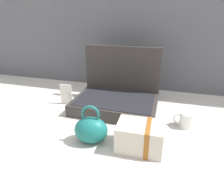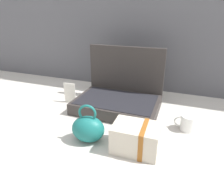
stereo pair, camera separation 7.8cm
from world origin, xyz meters
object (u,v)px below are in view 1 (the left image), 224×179
open_suitcase (117,96)px  cream_toiletry_bag (140,137)px  coffee_mug (187,120)px  teal_pouch_handbag (91,129)px  info_card_left (66,94)px

open_suitcase → cream_toiletry_bag: open_suitcase is taller
cream_toiletry_bag → coffee_mug: bearing=49.7°
teal_pouch_handbag → coffee_mug: teal_pouch_handbag is taller
cream_toiletry_bag → open_suitcase: bearing=118.5°
info_card_left → coffee_mug: bearing=-8.9°
coffee_mug → info_card_left: (-0.75, 0.08, 0.03)m
cream_toiletry_bag → info_card_left: info_card_left is taller
open_suitcase → coffee_mug: (0.42, -0.13, -0.04)m
teal_pouch_handbag → cream_toiletry_bag: size_ratio=0.93×
open_suitcase → cream_toiletry_bag: 0.43m
coffee_mug → cream_toiletry_bag: bearing=-130.3°
teal_pouch_handbag → info_card_left: (-0.31, 0.34, 0.00)m
open_suitcase → teal_pouch_handbag: 0.39m
teal_pouch_handbag → info_card_left: size_ratio=1.37×
cream_toiletry_bag → coffee_mug: size_ratio=1.84×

